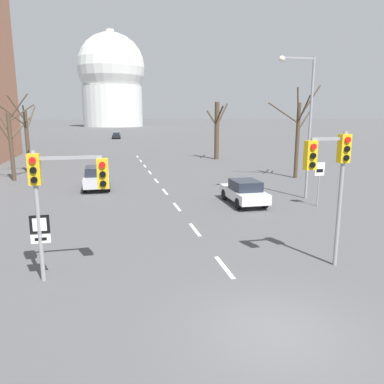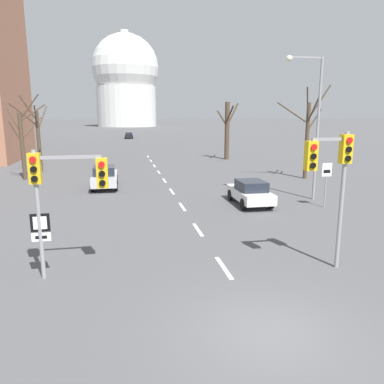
{
  "view_description": "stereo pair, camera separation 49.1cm",
  "coord_description": "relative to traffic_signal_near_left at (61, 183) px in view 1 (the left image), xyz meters",
  "views": [
    {
      "loc": [
        -3.91,
        -7.74,
        5.31
      ],
      "look_at": [
        -0.99,
        4.89,
        2.61
      ],
      "focal_mm": 35.0,
      "sensor_mm": 36.0,
      "label": 1
    },
    {
      "loc": [
        -3.43,
        -7.85,
        5.31
      ],
      "look_at": [
        -0.99,
        4.89,
        2.61
      ],
      "focal_mm": 35.0,
      "sensor_mm": 36.0,
      "label": 2
    }
  ],
  "objects": [
    {
      "name": "capitol_dome",
      "position": [
        5.32,
        157.48,
        16.23
      ],
      "size": [
        28.24,
        28.24,
        39.88
      ],
      "color": "silver",
      "rests_on": "ground_plane"
    },
    {
      "name": "lane_stripe_2",
      "position": [
        5.32,
        8.72,
        -3.2
      ],
      "size": [
        0.16,
        2.0,
        0.01
      ],
      "primitive_type": "cube",
      "color": "silver",
      "rests_on": "ground_plane"
    },
    {
      "name": "bare_tree_right_near",
      "position": [
        17.04,
        16.48,
        0.49
      ],
      "size": [
        4.34,
        2.38,
        7.63
      ],
      "color": "#473828",
      "rests_on": "ground_plane"
    },
    {
      "name": "bare_tree_right_far",
      "position": [
        14.38,
        30.88,
        0.39
      ],
      "size": [
        2.63,
        3.18,
        6.71
      ],
      "color": "#473828",
      "rests_on": "ground_plane"
    },
    {
      "name": "route_sign_post",
      "position": [
        -0.72,
        -0.01,
        -1.67
      ],
      "size": [
        0.6,
        0.08,
        2.26
      ],
      "color": "gray",
      "rests_on": "ground_plane"
    },
    {
      "name": "speed_limit_sign",
      "position": [
        13.42,
        7.07,
        -1.41
      ],
      "size": [
        0.6,
        0.08,
        2.63
      ],
      "color": "gray",
      "rests_on": "ground_plane"
    },
    {
      "name": "traffic_signal_near_right",
      "position": [
        8.81,
        -0.99,
        0.39
      ],
      "size": [
        1.6,
        0.34,
        4.76
      ],
      "color": "gray",
      "rests_on": "ground_plane"
    },
    {
      "name": "lane_stripe_5",
      "position": [
        5.32,
        22.22,
        -3.2
      ],
      "size": [
        0.16,
        2.0,
        0.01
      ],
      "primitive_type": "cube",
      "color": "silver",
      "rests_on": "ground_plane"
    },
    {
      "name": "bare_tree_left_far",
      "position": [
        -5.52,
        24.34,
        0.06
      ],
      "size": [
        2.73,
        2.92,
        6.94
      ],
      "color": "#473828",
      "rests_on": "ground_plane"
    },
    {
      "name": "traffic_signal_near_left",
      "position": [
        0.0,
        0.0,
        0.0
      ],
      "size": [
        2.39,
        0.34,
        4.23
      ],
      "color": "gray",
      "rests_on": "ground_plane"
    },
    {
      "name": "lane_stripe_1",
      "position": [
        5.32,
        4.22,
        -3.2
      ],
      "size": [
        0.16,
        2.0,
        0.01
      ],
      "primitive_type": "cube",
      "color": "silver",
      "rests_on": "ground_plane"
    },
    {
      "name": "sedan_mid_centre",
      "position": [
        3.85,
        73.04,
        -2.46
      ],
      "size": [
        1.75,
        4.48,
        1.42
      ],
      "color": "black",
      "rests_on": "ground_plane"
    },
    {
      "name": "ground_plane",
      "position": [
        5.32,
        -4.37,
        -3.2
      ],
      "size": [
        800.0,
        800.0,
        0.0
      ],
      "primitive_type": "plane",
      "color": "#4C4C4F"
    },
    {
      "name": "street_lamp_right",
      "position": [
        13.41,
        9.14,
        2.11
      ],
      "size": [
        2.36,
        0.36,
        8.66
      ],
      "color": "gray",
      "rests_on": "ground_plane"
    },
    {
      "name": "lane_stripe_8",
      "position": [
        5.32,
        35.72,
        -3.2
      ],
      "size": [
        0.16,
        2.0,
        0.01
      ],
      "primitive_type": "cube",
      "color": "silver",
      "rests_on": "ground_plane"
    },
    {
      "name": "lane_stripe_0",
      "position": [
        5.32,
        -0.28,
        -3.2
      ],
      "size": [
        0.16,
        2.0,
        0.01
      ],
      "primitive_type": "cube",
      "color": "silver",
      "rests_on": "ground_plane"
    },
    {
      "name": "sedan_near_left",
      "position": [
        9.4,
        8.54,
        -2.44
      ],
      "size": [
        1.83,
        4.09,
        1.47
      ],
      "color": "silver",
      "rests_on": "ground_plane"
    },
    {
      "name": "lane_stripe_3",
      "position": [
        5.32,
        13.22,
        -3.2
      ],
      "size": [
        0.16,
        2.0,
        0.01
      ],
      "primitive_type": "cube",
      "color": "silver",
      "rests_on": "ground_plane"
    },
    {
      "name": "lane_stripe_4",
      "position": [
        5.32,
        17.72,
        -3.2
      ],
      "size": [
        0.16,
        2.0,
        0.01
      ],
      "primitive_type": "cube",
      "color": "silver",
      "rests_on": "ground_plane"
    },
    {
      "name": "lane_stripe_6",
      "position": [
        5.32,
        26.72,
        -3.2
      ],
      "size": [
        0.16,
        2.0,
        0.01
      ],
      "primitive_type": "cube",
      "color": "silver",
      "rests_on": "ground_plane"
    },
    {
      "name": "sedan_near_right",
      "position": [
        0.68,
        15.48,
        -2.37
      ],
      "size": [
        1.83,
        4.53,
        1.62
      ],
      "color": "#B7B7BC",
      "rests_on": "ground_plane"
    },
    {
      "name": "bare_tree_left_near",
      "position": [
        -5.87,
        20.42,
        -0.03
      ],
      "size": [
        3.06,
        2.23,
        6.91
      ],
      "color": "#473828",
      "rests_on": "ground_plane"
    },
    {
      "name": "lane_stripe_7",
      "position": [
        5.32,
        31.22,
        -3.2
      ],
      "size": [
        0.16,
        2.0,
        0.01
      ],
      "primitive_type": "cube",
      "color": "silver",
      "rests_on": "ground_plane"
    }
  ]
}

